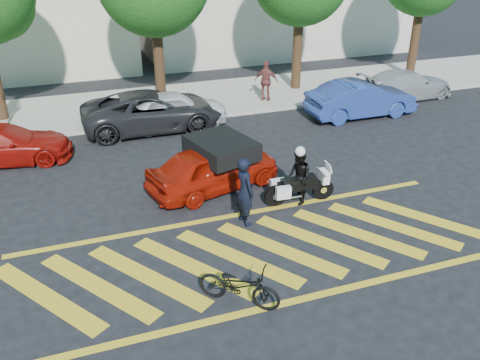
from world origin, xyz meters
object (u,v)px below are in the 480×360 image
object	(u,v)px
officer_bike	(245,191)
police_motorcycle	(299,187)
red_convertible	(214,168)
parked_far_right	(406,85)
bicycle	(239,285)
parked_mid_right	(173,109)
officer_moto	(299,177)
parked_left	(3,144)
parked_right	(361,99)
parked_mid_left	(152,111)

from	to	relation	value
officer_bike	police_motorcycle	distance (m)	1.95
red_convertible	parked_far_right	bearing A→B (deg)	-78.62
bicycle	parked_far_right	world-z (taller)	parked_far_right
officer_bike	parked_mid_right	world-z (taller)	officer_bike
officer_moto	parked_mid_right	world-z (taller)	officer_moto
officer_moto	red_convertible	distance (m)	2.60
officer_bike	parked_left	world-z (taller)	officer_bike
parked_left	parked_far_right	bearing A→B (deg)	-78.44
police_motorcycle	parked_far_right	size ratio (longest dim) A/B	0.46
bicycle	parked_mid_right	distance (m)	10.82
red_convertible	parked_right	bearing A→B (deg)	-77.09
officer_bike	red_convertible	size ratio (longest dim) A/B	0.46
officer_bike	police_motorcycle	bearing A→B (deg)	-84.00
parked_far_right	red_convertible	bearing A→B (deg)	113.05
officer_bike	officer_moto	bearing A→B (deg)	-83.95
parked_left	parked_far_right	size ratio (longest dim) A/B	0.98
red_convertible	parked_mid_right	bearing A→B (deg)	-15.90
parked_left	parked_mid_right	xyz separation A→B (m)	(6.10, 1.40, 0.08)
parked_mid_right	officer_bike	bearing A→B (deg)	-179.14
red_convertible	parked_right	world-z (taller)	parked_right
parked_mid_left	red_convertible	bearing A→B (deg)	-171.02
parked_left	parked_right	bearing A→B (deg)	-83.17
police_motorcycle	parked_right	bearing A→B (deg)	50.04
parked_mid_right	parked_far_right	world-z (taller)	parked_mid_right
police_motorcycle	parked_far_right	world-z (taller)	parked_far_right
officer_moto	parked_far_right	distance (m)	11.35
bicycle	officer_moto	distance (m)	4.69
officer_moto	parked_mid_right	bearing A→B (deg)	-160.55
police_motorcycle	officer_moto	world-z (taller)	officer_moto
red_convertible	parked_left	size ratio (longest dim) A/B	0.93
parked_right	police_motorcycle	bearing A→B (deg)	136.22
bicycle	officer_moto	xyz separation A→B (m)	(3.03, 3.57, 0.33)
officer_moto	parked_far_right	bearing A→B (deg)	133.10
officer_bike	officer_moto	xyz separation A→B (m)	(1.81, 0.52, -0.14)
police_motorcycle	parked_right	world-z (taller)	parked_right
parked_right	parked_far_right	xyz separation A→B (m)	(3.22, 1.40, -0.09)
parked_right	red_convertible	bearing A→B (deg)	118.72
bicycle	red_convertible	bearing A→B (deg)	28.49
police_motorcycle	parked_mid_left	distance (m)	7.74
parked_right	parked_left	bearing A→B (deg)	89.91
parked_mid_right	parked_far_right	distance (m)	10.80
officer_bike	parked_right	xyz separation A→B (m)	(7.36, 6.32, -0.20)
officer_bike	police_motorcycle	world-z (taller)	officer_bike
bicycle	parked_far_right	size ratio (longest dim) A/B	0.40
parked_mid_right	bicycle	bearing A→B (deg)	173.92
officer_bike	parked_mid_left	distance (m)	7.79
parked_far_right	police_motorcycle	bearing A→B (deg)	125.19
parked_left	parked_far_right	world-z (taller)	parked_far_right
parked_right	parked_far_right	distance (m)	3.51
red_convertible	parked_mid_left	world-z (taller)	parked_mid_left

